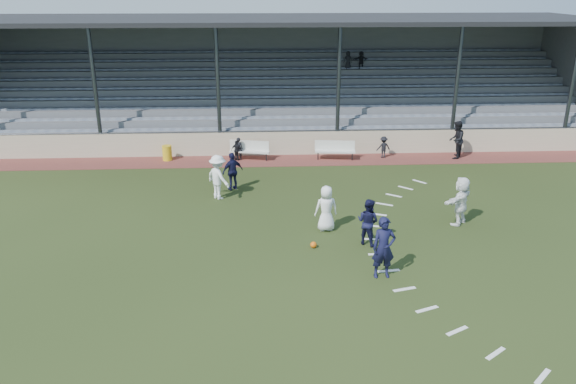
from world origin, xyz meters
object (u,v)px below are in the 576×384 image
at_px(bench_right, 335,148).
at_px(player_white_lead, 326,208).
at_px(bench_left, 249,148).
at_px(player_navy_lead, 384,248).
at_px(football, 313,245).
at_px(trash_bin, 167,153).
at_px(official, 456,140).

height_order(bench_right, player_white_lead, player_white_lead).
relative_size(bench_left, player_navy_lead, 1.06).
relative_size(football, player_navy_lead, 0.11).
bearing_deg(player_white_lead, trash_bin, -58.28).
xyz_separation_m(bench_left, trash_bin, (-4.10, 0.08, -0.19)).
distance_m(bench_right, player_navy_lead, 12.01).
bearing_deg(bench_right, trash_bin, -174.34).
distance_m(bench_right, trash_bin, 8.37).
relative_size(player_white_lead, player_navy_lead, 0.87).
xyz_separation_m(bench_right, trash_bin, (-8.36, 0.28, -0.19)).
height_order(player_white_lead, official, official).
relative_size(bench_right, football, 9.44).
relative_size(bench_right, player_navy_lead, 1.06).
relative_size(bench_right, trash_bin, 2.73).
bearing_deg(player_navy_lead, football, 128.93).
bearing_deg(player_navy_lead, bench_right, 85.93).
distance_m(player_white_lead, official, 11.30).
distance_m(trash_bin, football, 12.05).
bearing_deg(bench_left, player_white_lead, -59.51).
relative_size(trash_bin, player_white_lead, 0.45).
xyz_separation_m(bench_right, player_navy_lead, (-0.12, -12.01, 0.37)).
height_order(football, player_navy_lead, player_navy_lead).
relative_size(bench_left, official, 1.07).
distance_m(bench_left, player_navy_lead, 12.90).
bearing_deg(player_navy_lead, player_white_lead, 107.01).
height_order(bench_right, official, official).
bearing_deg(bench_left, trash_bin, -168.64).
bearing_deg(bench_left, bench_right, 9.73).
bearing_deg(football, player_white_lead, 68.08).
relative_size(player_navy_lead, official, 1.01).
xyz_separation_m(bench_left, official, (10.36, -0.28, 0.38)).
distance_m(bench_right, player_white_lead, 8.64).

